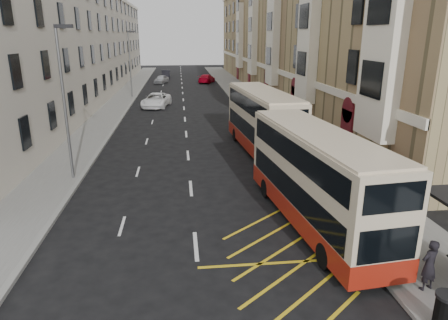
{
  "coord_description": "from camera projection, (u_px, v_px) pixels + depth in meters",
  "views": [
    {
      "loc": [
        -0.42,
        -9.46,
        7.62
      ],
      "look_at": [
        1.45,
        7.35,
        2.32
      ],
      "focal_mm": 32.0,
      "sensor_mm": 36.0,
      "label": 1
    }
  ],
  "objects": [
    {
      "name": "ground",
      "position": [
        202.0,
        317.0,
        11.3
      ],
      "size": [
        200.0,
        200.0,
        0.0
      ],
      "primitive_type": "plane",
      "color": "black",
      "rests_on": "ground"
    },
    {
      "name": "pavement_right",
      "position": [
        263.0,
        113.0,
        40.57
      ],
      "size": [
        4.0,
        120.0,
        0.15
      ],
      "primitive_type": "cube",
      "color": "slate",
      "rests_on": "ground"
    },
    {
      "name": "pavement_left",
      "position": [
        108.0,
        116.0,
        38.94
      ],
      "size": [
        3.0,
        120.0,
        0.15
      ],
      "primitive_type": "cube",
      "color": "slate",
      "rests_on": "ground"
    },
    {
      "name": "kerb_right",
      "position": [
        244.0,
        113.0,
        40.36
      ],
      "size": [
        0.25,
        120.0,
        0.15
      ],
      "primitive_type": "cube",
      "color": "gray",
      "rests_on": "ground"
    },
    {
      "name": "kerb_left",
      "position": [
        123.0,
        116.0,
        39.1
      ],
      "size": [
        0.25,
        120.0,
        0.15
      ],
      "primitive_type": "cube",
      "color": "gray",
      "rests_on": "ground"
    },
    {
      "name": "road_markings",
      "position": [
        183.0,
        94.0,
        53.98
      ],
      "size": [
        10.0,
        110.0,
        0.01
      ],
      "primitive_type": null,
      "color": "silver",
      "rests_on": "ground"
    },
    {
      "name": "terrace_right",
      "position": [
        292.0,
        36.0,
        53.65
      ],
      "size": [
        10.75,
        79.0,
        15.25
      ],
      "color": "tan",
      "rests_on": "ground"
    },
    {
      "name": "terrace_left",
      "position": [
        76.0,
        44.0,
        51.09
      ],
      "size": [
        9.18,
        79.0,
        13.25
      ],
      "color": "beige",
      "rests_on": "ground"
    },
    {
      "name": "guard_railing",
      "position": [
        339.0,
        200.0,
        17.15
      ],
      "size": [
        0.06,
        6.56,
        1.01
      ],
      "color": "red",
      "rests_on": "pavement_right"
    },
    {
      "name": "street_lamp_near",
      "position": [
        64.0,
        96.0,
        20.63
      ],
      "size": [
        0.93,
        0.18,
        8.0
      ],
      "color": "slate",
      "rests_on": "pavement_left"
    },
    {
      "name": "street_lamp_far",
      "position": [
        130.0,
        61.0,
        49.08
      ],
      "size": [
        0.93,
        0.18,
        8.0
      ],
      "color": "slate",
      "rests_on": "pavement_left"
    },
    {
      "name": "double_decker_front",
      "position": [
        316.0,
        178.0,
        16.28
      ],
      "size": [
        3.33,
        10.24,
        4.01
      ],
      "rotation": [
        0.0,
        0.0,
        0.1
      ],
      "color": "beige",
      "rests_on": "ground"
    },
    {
      "name": "double_decker_rear",
      "position": [
        262.0,
        122.0,
        26.53
      ],
      "size": [
        3.23,
        10.63,
        4.18
      ],
      "rotation": [
        0.0,
        0.0,
        0.08
      ],
      "color": "beige",
      "rests_on": "ground"
    },
    {
      "name": "litter_bin",
      "position": [
        446.0,
        311.0,
        10.48
      ],
      "size": [
        0.63,
        0.63,
        1.05
      ],
      "color": "black",
      "rests_on": "pavement_right"
    },
    {
      "name": "pedestrian_near",
      "position": [
        429.0,
        265.0,
        12.06
      ],
      "size": [
        0.7,
        0.56,
        1.66
      ],
      "primitive_type": "imported",
      "rotation": [
        0.0,
        0.0,
        3.45
      ],
      "color": "black",
      "rests_on": "pavement_right"
    },
    {
      "name": "pedestrian_far",
      "position": [
        398.0,
        250.0,
        12.71
      ],
      "size": [
        1.13,
        0.57,
        1.85
      ],
      "primitive_type": "imported",
      "rotation": [
        0.0,
        0.0,
        3.03
      ],
      "color": "black",
      "rests_on": "pavement_right"
    },
    {
      "name": "white_van",
      "position": [
        156.0,
        100.0,
        44.06
      ],
      "size": [
        3.43,
        5.79,
        1.51
      ],
      "primitive_type": "imported",
      "rotation": [
        0.0,
        0.0,
        -0.18
      ],
      "color": "white",
      "rests_on": "ground"
    },
    {
      "name": "car_silver",
      "position": [
        161.0,
        79.0,
        65.59
      ],
      "size": [
        2.71,
        4.27,
        1.35
      ],
      "primitive_type": "imported",
      "rotation": [
        0.0,
        0.0,
        -0.3
      ],
      "color": "#B9BCC1",
      "rests_on": "ground"
    },
    {
      "name": "car_dark",
      "position": [
        166.0,
        74.0,
        74.51
      ],
      "size": [
        1.55,
        4.27,
        1.4
      ],
      "primitive_type": "imported",
      "rotation": [
        0.0,
        0.0,
        0.02
      ],
      "color": "black",
      "rests_on": "ground"
    },
    {
      "name": "car_red",
      "position": [
        207.0,
        79.0,
        66.59
      ],
      "size": [
        3.39,
        5.2,
        1.4
      ],
      "primitive_type": "imported",
      "rotation": [
        0.0,
        0.0,
        2.82
      ],
      "color": "#AF031A",
      "rests_on": "ground"
    }
  ]
}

